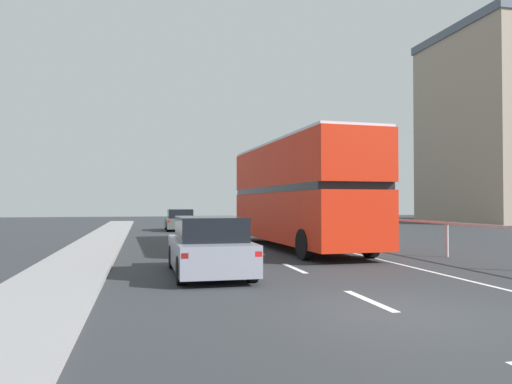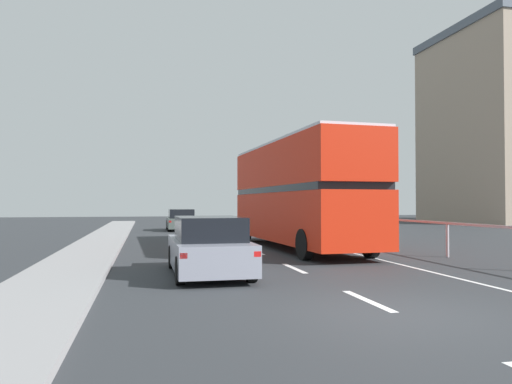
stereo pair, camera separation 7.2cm
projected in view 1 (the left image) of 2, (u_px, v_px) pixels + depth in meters
The scene contains 7 objects.
ground_plane at pixel (396, 315), 8.22m from camera, with size 75.43×120.00×0.10m, color #2C2F33.
near_sidewalk_kerb at pixel (5, 329), 6.87m from camera, with size 2.05×80.00×0.14m, color gray.
lane_paint_markings at pixel (326, 255), 17.10m from camera, with size 3.47×46.00×0.01m.
bridge_side_railing at pixel (419, 226), 18.33m from camera, with size 0.10×42.00×1.19m.
double_decker_bus_red at pixel (298, 192), 19.73m from camera, with size 2.99×10.85×4.25m.
hatchback_car_near at pixel (209, 247), 12.51m from camera, with size 1.85×4.29×1.48m.
sedan_car_ahead at pixel (180, 220), 32.57m from camera, with size 1.85×4.08×1.41m.
Camera 1 is at (-4.14, -7.52, 1.83)m, focal length 34.52 mm.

